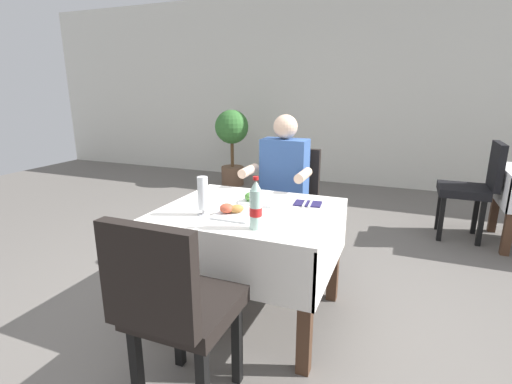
{
  "coord_description": "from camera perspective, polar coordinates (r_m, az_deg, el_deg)",
  "views": [
    {
      "loc": [
        0.99,
        -2.09,
        1.45
      ],
      "look_at": [
        0.13,
        0.06,
        0.82
      ],
      "focal_mm": 26.49,
      "sensor_mm": 36.0,
      "label": 1
    }
  ],
  "objects": [
    {
      "name": "chair_near_camera_side",
      "position": [
        1.73,
        -12.18,
        -16.24
      ],
      "size": [
        0.44,
        0.5,
        0.97
      ],
      "color": "black",
      "rests_on": "ground"
    },
    {
      "name": "chair_far_diner_seat",
      "position": [
        3.14,
        5.04,
        -1.3
      ],
      "size": [
        0.44,
        0.5,
        0.97
      ],
      "color": "black",
      "rests_on": "ground"
    },
    {
      "name": "main_dining_table",
      "position": [
        2.39,
        -0.9,
        -6.43
      ],
      "size": [
        1.05,
        0.9,
        0.74
      ],
      "color": "white",
      "rests_on": "ground"
    },
    {
      "name": "ground_plane",
      "position": [
        2.73,
        -3.12,
        -16.8
      ],
      "size": [
        11.0,
        11.0,
        0.0
      ],
      "primitive_type": "plane",
      "color": "#66605B"
    },
    {
      "name": "seated_diner_far",
      "position": [
        3.01,
        3.97,
        1.07
      ],
      "size": [
        0.5,
        0.46,
        1.26
      ],
      "color": "#282D42",
      "rests_on": "ground"
    },
    {
      "name": "napkin_cutlery_set",
      "position": [
        2.44,
        7.84,
        -1.71
      ],
      "size": [
        0.18,
        0.19,
        0.01
      ],
      "color": "#231E4C",
      "rests_on": "main_dining_table"
    },
    {
      "name": "cola_bottle_primary",
      "position": [
        1.96,
        -0.04,
        -2.14
      ],
      "size": [
        0.07,
        0.07,
        0.28
      ],
      "color": "silver",
      "rests_on": "main_dining_table"
    },
    {
      "name": "background_chair_left",
      "position": [
        4.22,
        30.08,
        0.97
      ],
      "size": [
        0.5,
        0.44,
        0.97
      ],
      "color": "black",
      "rests_on": "ground"
    },
    {
      "name": "back_wall",
      "position": [
        6.09,
        12.91,
        14.8
      ],
      "size": [
        11.0,
        0.12,
        2.87
      ],
      "primitive_type": "cube",
      "color": "silver",
      "rests_on": "ground"
    },
    {
      "name": "beer_glass_left",
      "position": [
        2.2,
        -8.02,
        -0.63
      ],
      "size": [
        0.07,
        0.07,
        0.23
      ],
      "color": "white",
      "rests_on": "main_dining_table"
    },
    {
      "name": "plate_near_camera",
      "position": [
        2.2,
        -3.49,
        -2.97
      ],
      "size": [
        0.23,
        0.23,
        0.07
      ],
      "color": "white",
      "rests_on": "main_dining_table"
    },
    {
      "name": "plate_far_diner",
      "position": [
        2.46,
        -0.06,
        -0.96
      ],
      "size": [
        0.22,
        0.22,
        0.07
      ],
      "color": "white",
      "rests_on": "main_dining_table"
    },
    {
      "name": "potted_plant_corner",
      "position": [
        5.81,
        -3.65,
        8.25
      ],
      "size": [
        0.51,
        0.51,
        1.15
      ],
      "color": "brown",
      "rests_on": "ground"
    }
  ]
}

